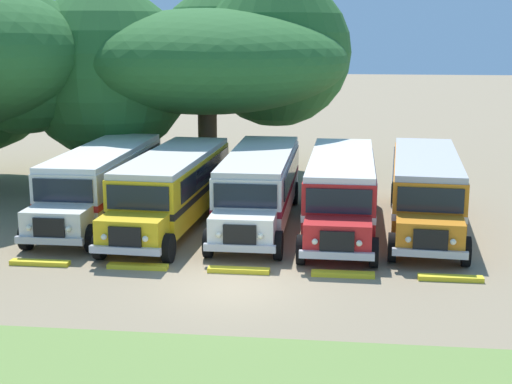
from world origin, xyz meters
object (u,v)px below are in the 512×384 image
parked_bus_slot_2 (259,184)px  broad_shade_tree (197,61)px  parked_bus_slot_3 (341,188)px  parked_bus_slot_4 (426,187)px  parked_bus_slot_1 (173,185)px  parked_bus_slot_0 (102,180)px

parked_bus_slot_2 → broad_shade_tree: 11.12m
parked_bus_slot_3 → parked_bus_slot_4: bearing=100.0°
parked_bus_slot_2 → parked_bus_slot_3: same height
parked_bus_slot_1 → parked_bus_slot_2: same height
parked_bus_slot_3 → parked_bus_slot_1: bearing=-86.6°
parked_bus_slot_2 → broad_shade_tree: (-4.27, 9.25, 4.46)m
parked_bus_slot_0 → broad_shade_tree: broad_shade_tree is taller
broad_shade_tree → parked_bus_slot_2: bearing=-65.2°
parked_bus_slot_0 → parked_bus_slot_2: bearing=89.2°
parked_bus_slot_2 → broad_shade_tree: size_ratio=0.66×
parked_bus_slot_3 → parked_bus_slot_2: bearing=-96.6°
parked_bus_slot_2 → parked_bus_slot_4: same height
broad_shade_tree → parked_bus_slot_0: bearing=-104.0°
parked_bus_slot_1 → parked_bus_slot_4: 9.98m
parked_bus_slot_1 → parked_bus_slot_4: same height
parked_bus_slot_0 → broad_shade_tree: size_ratio=0.66×
parked_bus_slot_0 → parked_bus_slot_4: bearing=90.1°
parked_bus_slot_1 → broad_shade_tree: broad_shade_tree is taller
broad_shade_tree → parked_bus_slot_4: bearing=-40.2°
parked_bus_slot_2 → parked_bus_slot_4: (6.56, 0.10, 0.00)m
parked_bus_slot_2 → parked_bus_slot_1: bearing=-78.1°
parked_bus_slot_0 → parked_bus_slot_3: 9.82m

